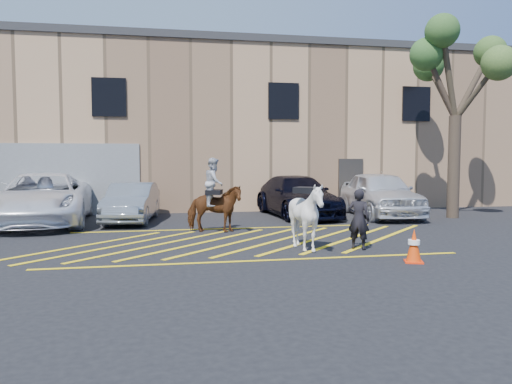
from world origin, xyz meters
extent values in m
plane|color=black|center=(0.00, 0.00, 0.00)|extent=(90.00, 90.00, 0.00)
imported|color=white|center=(-5.99, 4.49, 0.87)|extent=(3.28, 6.41, 1.73)
imported|color=gray|center=(-3.07, 4.53, 0.69)|extent=(1.94, 4.31, 1.37)
imported|color=black|center=(3.09, 5.12, 0.77)|extent=(2.59, 5.47, 1.54)
imported|color=white|center=(6.19, 4.41, 0.87)|extent=(2.48, 5.27, 1.74)
imported|color=black|center=(2.69, -1.93, 0.75)|extent=(0.65, 0.62, 1.50)
cube|color=tan|center=(0.00, 12.00, 3.50)|extent=(32.00, 10.00, 7.00)
cube|color=#2D2D30|center=(0.00, 12.00, 7.15)|extent=(32.20, 10.20, 0.30)
cube|color=black|center=(-4.00, 6.96, 4.60)|extent=(1.30, 0.08, 1.50)
cube|color=black|center=(3.00, 6.96, 4.60)|extent=(1.30, 0.08, 1.50)
cube|color=black|center=(9.00, 6.96, 4.60)|extent=(1.30, 0.08, 1.50)
cube|color=#38332D|center=(6.00, 6.96, 1.10)|extent=(1.10, 0.08, 2.20)
cube|color=yellow|center=(-4.20, -0.30, 0.01)|extent=(4.20, 4.20, 0.01)
cube|color=yellow|center=(-3.15, -0.30, 0.01)|extent=(4.20, 4.20, 0.01)
cube|color=yellow|center=(-2.10, -0.30, 0.01)|extent=(4.20, 4.20, 0.01)
cube|color=yellow|center=(-1.05, -0.30, 0.01)|extent=(4.20, 4.20, 0.01)
cube|color=yellow|center=(0.00, -0.30, 0.01)|extent=(4.20, 4.20, 0.01)
cube|color=yellow|center=(1.05, -0.30, 0.01)|extent=(4.20, 4.20, 0.01)
cube|color=yellow|center=(2.10, -0.30, 0.01)|extent=(4.20, 4.20, 0.01)
cube|color=yellow|center=(3.15, -0.30, 0.01)|extent=(4.20, 4.20, 0.01)
cube|color=yellow|center=(4.20, -0.30, 0.01)|extent=(4.20, 4.20, 0.01)
cube|color=yellow|center=(0.00, 2.20, 0.01)|extent=(9.50, 0.12, 0.01)
cube|color=yellow|center=(0.00, -2.80, 0.01)|extent=(9.50, 0.12, 0.01)
imported|color=#582B14|center=(-0.50, 1.54, 0.72)|extent=(1.84, 1.19, 1.44)
imported|color=#A8A9B3|center=(-0.50, 1.54, 1.52)|extent=(0.72, 0.83, 1.46)
cube|color=black|center=(-0.50, 1.54, 1.22)|extent=(0.59, 0.66, 0.14)
imported|color=white|center=(1.39, -1.83, 0.83)|extent=(1.97, 2.01, 1.66)
cube|color=black|center=(1.39, -1.83, 1.48)|extent=(0.72, 0.71, 0.14)
cube|color=#FF2F0A|center=(3.27, -3.58, 0.01)|extent=(0.49, 0.49, 0.03)
cone|color=#EE3F09|center=(3.27, -3.58, 0.38)|extent=(0.32, 0.32, 0.70)
cylinder|color=white|center=(3.27, -3.58, 0.44)|extent=(0.25, 0.25, 0.10)
cylinder|color=#463A2A|center=(8.69, 3.49, 1.90)|extent=(0.44, 0.44, 3.80)
cylinder|color=#493C2C|center=(9.47, 3.63, 4.97)|extent=(1.76, 0.51, 2.68)
cylinder|color=#413528|center=(8.61, 4.35, 4.80)|extent=(0.33, 1.88, 2.34)
cylinder|color=#443429|center=(8.08, 3.49, 4.85)|extent=(1.40, 0.20, 2.39)
cylinder|color=#4A3E2D|center=(9.03, 2.76, 4.59)|extent=(0.78, 1.62, 1.96)
cylinder|color=#493D2C|center=(8.21, 3.22, 5.20)|extent=(1.16, 0.77, 3.11)
sphere|color=#426A2D|center=(10.25, 3.77, 6.24)|extent=(1.20, 1.20, 1.20)
sphere|color=#3D6B2E|center=(8.54, 5.21, 5.91)|extent=(1.20, 1.20, 1.20)
sphere|color=#386029|center=(7.47, 3.49, 6.00)|extent=(1.20, 1.20, 1.20)
sphere|color=#567231|center=(9.37, 2.03, 5.48)|extent=(1.20, 1.20, 1.20)
sphere|color=#39622A|center=(7.74, 2.94, 6.71)|extent=(1.20, 1.20, 1.20)
camera|label=1|loc=(-2.09, -13.38, 2.27)|focal=35.00mm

